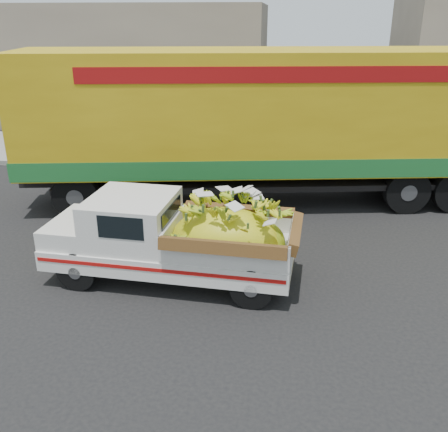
# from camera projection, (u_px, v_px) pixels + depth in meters

# --- Properties ---
(ground) EXTENTS (100.00, 100.00, 0.00)m
(ground) POSITION_uv_depth(u_px,v_px,m) (174.00, 267.00, 9.71)
(ground) COLOR black
(ground) RESTS_ON ground
(curb) EXTENTS (60.00, 0.25, 0.15)m
(curb) POSITION_uv_depth(u_px,v_px,m) (217.00, 169.00, 15.57)
(curb) COLOR gray
(curb) RESTS_ON ground
(sidewalk) EXTENTS (60.00, 4.00, 0.14)m
(sidewalk) POSITION_uv_depth(u_px,v_px,m) (225.00, 153.00, 17.51)
(sidewalk) COLOR gray
(sidewalk) RESTS_ON ground
(building_left) EXTENTS (18.00, 6.00, 5.00)m
(building_left) POSITION_uv_depth(u_px,v_px,m) (68.00, 63.00, 22.92)
(building_left) COLOR gray
(building_left) RESTS_ON ground
(pickup_truck) EXTENTS (4.54, 1.94, 1.55)m
(pickup_truck) POSITION_uv_depth(u_px,v_px,m) (188.00, 239.00, 8.91)
(pickup_truck) COLOR black
(pickup_truck) RESTS_ON ground
(semi_trailer) EXTENTS (12.07, 4.42, 3.80)m
(semi_trailer) POSITION_uv_depth(u_px,v_px,m) (263.00, 120.00, 12.39)
(semi_trailer) COLOR black
(semi_trailer) RESTS_ON ground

